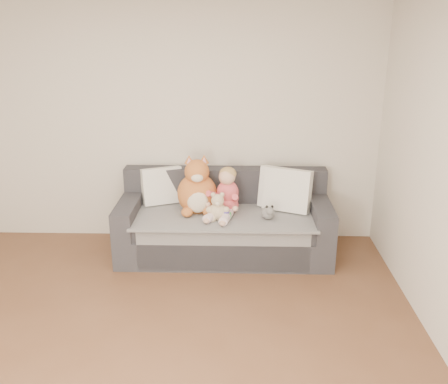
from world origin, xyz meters
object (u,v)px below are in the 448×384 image
(toddler, at_px, (226,195))
(plush_cat, at_px, (198,190))
(teddy_bear, at_px, (218,209))
(sippy_cup, at_px, (226,214))
(sofa, at_px, (224,225))

(toddler, height_order, plush_cat, plush_cat)
(toddler, xyz_separation_m, teddy_bear, (-0.08, -0.16, -0.09))
(toddler, distance_m, plush_cat, 0.31)
(toddler, xyz_separation_m, sippy_cup, (-0.00, -0.17, -0.14))
(sofa, height_order, toddler, toddler)
(sofa, relative_size, plush_cat, 3.46)
(teddy_bear, distance_m, sippy_cup, 0.09)
(sofa, distance_m, teddy_bear, 0.38)
(sofa, xyz_separation_m, plush_cat, (-0.28, -0.02, 0.39))
(teddy_bear, xyz_separation_m, sippy_cup, (0.08, -0.01, -0.05))
(sofa, bearing_deg, toddler, -78.22)
(plush_cat, height_order, teddy_bear, plush_cat)
(plush_cat, bearing_deg, sippy_cup, -44.18)
(toddler, bearing_deg, plush_cat, -173.28)
(toddler, relative_size, sippy_cup, 3.95)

